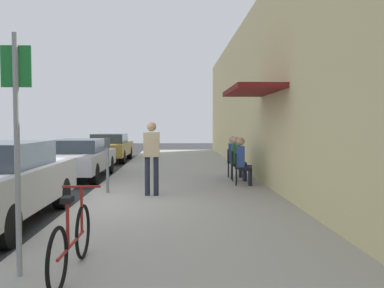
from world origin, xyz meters
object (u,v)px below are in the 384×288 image
at_px(pedestrian_standing, 152,152).
at_px(street_sign, 17,135).
at_px(seated_patron_0, 243,159).
at_px(cafe_chair_2, 232,161).
at_px(seated_patron_1, 238,157).
at_px(cafe_chair_0, 240,166).
at_px(parked_car_2, 110,147).
at_px(parking_meter, 107,161).
at_px(bicycle_0, 72,242).
at_px(seated_patron_2, 234,155).
at_px(cafe_chair_1, 236,163).
at_px(parked_car_1, 78,158).

bearing_deg(pedestrian_standing, street_sign, -103.01).
distance_m(street_sign, seated_patron_0, 7.36).
bearing_deg(cafe_chair_2, seated_patron_0, -87.95).
bearing_deg(cafe_chair_2, seated_patron_1, -85.78).
bearing_deg(seated_patron_1, cafe_chair_0, -93.97).
distance_m(street_sign, seated_patron_1, 8.12).
height_order(parked_car_2, seated_patron_0, seated_patron_0).
distance_m(parking_meter, bicycle_0, 5.30).
bearing_deg(seated_patron_1, bicycle_0, -112.11).
xyz_separation_m(seated_patron_0, pedestrian_standing, (-2.37, -1.54, 0.30)).
bearing_deg(cafe_chair_2, seated_patron_2, -9.19).
bearing_deg(seated_patron_0, seated_patron_2, 90.00).
distance_m(seated_patron_0, seated_patron_1, 0.86).
distance_m(cafe_chair_0, pedestrian_standing, 2.82).
relative_size(seated_patron_0, pedestrian_standing, 0.76).
relative_size(seated_patron_0, cafe_chair_2, 1.48).
bearing_deg(seated_patron_0, street_sign, -118.57).
distance_m(parked_car_2, street_sign, 15.11).
bearing_deg(cafe_chair_1, seated_patron_2, 85.63).
distance_m(cafe_chair_1, cafe_chair_2, 0.80).
height_order(parked_car_1, seated_patron_1, seated_patron_1).
relative_size(seated_patron_0, seated_patron_2, 1.00).
relative_size(parking_meter, street_sign, 0.51).
height_order(bicycle_0, cafe_chair_0, bicycle_0).
xyz_separation_m(cafe_chair_1, seated_patron_2, (0.06, 0.79, 0.19)).
bearing_deg(seated_patron_1, street_sign, -115.65).
xyz_separation_m(cafe_chair_0, cafe_chair_2, (-0.00, 1.65, 0.00)).
bearing_deg(parking_meter, cafe_chair_1, 30.47).
bearing_deg(cafe_chair_0, pedestrian_standing, -146.14).
distance_m(street_sign, cafe_chair_2, 8.84).
bearing_deg(street_sign, parked_car_1, 99.67).
bearing_deg(cafe_chair_2, cafe_chair_0, -89.99).
bearing_deg(parked_car_2, street_sign, -84.29).
height_order(bicycle_0, seated_patron_0, seated_patron_0).
xyz_separation_m(bicycle_0, seated_patron_0, (2.94, 6.39, 0.34)).
xyz_separation_m(parking_meter, seated_patron_2, (3.45, 2.78, -0.07)).
xyz_separation_m(parking_meter, street_sign, (-0.05, -5.29, 0.75)).
distance_m(parked_car_2, cafe_chair_2, 8.50).
xyz_separation_m(seated_patron_0, seated_patron_2, (-0.00, 1.65, 0.00)).
distance_m(parked_car_2, seated_patron_1, 9.20).
relative_size(parked_car_2, parking_meter, 3.33).
distance_m(parked_car_2, cafe_chair_1, 9.16).
bearing_deg(seated_patron_0, parked_car_2, 120.21).
bearing_deg(parked_car_1, pedestrian_standing, -56.13).
relative_size(street_sign, bicycle_0, 1.52).
height_order(seated_patron_2, pedestrian_standing, pedestrian_standing).
xyz_separation_m(seated_patron_0, cafe_chair_2, (-0.06, 1.66, -0.19)).
relative_size(bicycle_0, cafe_chair_2, 1.97).
height_order(parking_meter, pedestrian_standing, pedestrian_standing).
bearing_deg(seated_patron_0, cafe_chair_2, 92.05).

